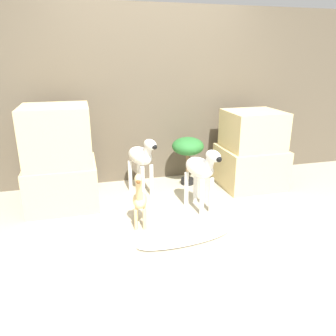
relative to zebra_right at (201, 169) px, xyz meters
name	(u,v)px	position (x,y,z in m)	size (l,w,h in m)	color
ground_plane	(182,224)	(-0.29, -0.26, -0.46)	(14.00, 14.00, 0.00)	#B2A88E
wall_back	(151,97)	(-0.29, 1.13, 0.64)	(6.40, 0.08, 2.20)	brown
rock_pillar_left	(60,159)	(-1.45, 0.52, 0.07)	(0.75, 0.70, 1.11)	#DBC184
rock_pillar_right	(251,152)	(0.87, 0.52, -0.01)	(0.75, 0.70, 0.96)	#DBC184
zebra_right	(201,169)	(0.00, 0.00, 0.00)	(0.32, 0.54, 0.72)	white
zebra_left	(142,157)	(-0.53, 0.59, 0.00)	(0.35, 0.54, 0.72)	white
giraffe_figurine	(140,198)	(-0.70, -0.21, -0.16)	(0.19, 0.43, 0.61)	#E0C184
potted_palm_front	(188,148)	(0.10, 0.75, 0.02)	(0.41, 0.41, 0.62)	black
surfboard	(184,238)	(-0.36, -0.57, -0.44)	(0.93, 0.36, 0.09)	silver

